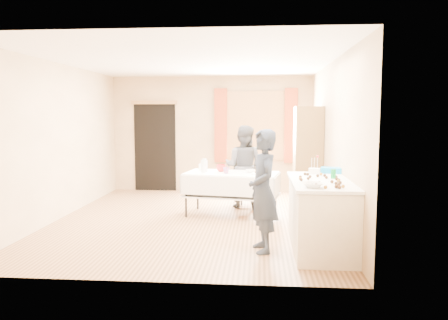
# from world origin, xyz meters

# --- Properties ---
(floor) EXTENTS (4.50, 5.50, 0.02)m
(floor) POSITION_xyz_m (0.00, 0.00, -0.01)
(floor) COLOR #9E7047
(floor) RESTS_ON ground
(ceiling) EXTENTS (4.50, 5.50, 0.02)m
(ceiling) POSITION_xyz_m (0.00, 0.00, 2.61)
(ceiling) COLOR white
(ceiling) RESTS_ON floor
(wall_back) EXTENTS (4.50, 0.02, 2.60)m
(wall_back) POSITION_xyz_m (0.00, 2.76, 1.30)
(wall_back) COLOR tan
(wall_back) RESTS_ON floor
(wall_front) EXTENTS (4.50, 0.02, 2.60)m
(wall_front) POSITION_xyz_m (0.00, -2.76, 1.30)
(wall_front) COLOR tan
(wall_front) RESTS_ON floor
(wall_left) EXTENTS (0.02, 5.50, 2.60)m
(wall_left) POSITION_xyz_m (-2.26, 0.00, 1.30)
(wall_left) COLOR tan
(wall_left) RESTS_ON floor
(wall_right) EXTENTS (0.02, 5.50, 2.60)m
(wall_right) POSITION_xyz_m (2.26, 0.00, 1.30)
(wall_right) COLOR tan
(wall_right) RESTS_ON floor
(window_frame) EXTENTS (1.32, 0.06, 1.52)m
(window_frame) POSITION_xyz_m (1.00, 2.72, 1.50)
(window_frame) COLOR olive
(window_frame) RESTS_ON wall_back
(window_pane) EXTENTS (1.20, 0.02, 1.40)m
(window_pane) POSITION_xyz_m (1.00, 2.71, 1.50)
(window_pane) COLOR white
(window_pane) RESTS_ON wall_back
(curtain_left) EXTENTS (0.28, 0.06, 1.65)m
(curtain_left) POSITION_xyz_m (0.22, 2.67, 1.50)
(curtain_left) COLOR #98391C
(curtain_left) RESTS_ON wall_back
(curtain_right) EXTENTS (0.28, 0.06, 1.65)m
(curtain_right) POSITION_xyz_m (1.78, 2.67, 1.50)
(curtain_right) COLOR #98391C
(curtain_right) RESTS_ON wall_back
(doorway) EXTENTS (0.95, 0.04, 2.00)m
(doorway) POSITION_xyz_m (-1.30, 2.73, 1.00)
(doorway) COLOR black
(doorway) RESTS_ON floor
(door_lintel) EXTENTS (1.05, 0.06, 0.08)m
(door_lintel) POSITION_xyz_m (-1.30, 2.70, 2.02)
(door_lintel) COLOR olive
(door_lintel) RESTS_ON wall_back
(cabinet) EXTENTS (0.50, 0.60, 1.89)m
(cabinet) POSITION_xyz_m (1.99, 1.09, 0.95)
(cabinet) COLOR brown
(cabinet) RESTS_ON floor
(counter) EXTENTS (0.78, 1.64, 0.91)m
(counter) POSITION_xyz_m (1.89, -1.46, 0.45)
(counter) COLOR #F2E6CD
(counter) RESTS_ON floor
(party_table) EXTENTS (1.72, 1.08, 0.75)m
(party_table) POSITION_xyz_m (0.62, 0.36, 0.45)
(party_table) COLOR black
(party_table) RESTS_ON floor
(chair) EXTENTS (0.53, 0.53, 0.99)m
(chair) POSITION_xyz_m (0.84, 1.45, 0.30)
(chair) COLOR black
(chair) RESTS_ON floor
(girl) EXTENTS (0.75, 0.65, 1.57)m
(girl) POSITION_xyz_m (1.14, -1.60, 0.78)
(girl) COLOR #1D2638
(girl) RESTS_ON floor
(woman) EXTENTS (1.07, 1.00, 1.55)m
(woman) POSITION_xyz_m (0.80, 1.01, 0.77)
(woman) COLOR black
(woman) RESTS_ON floor
(soda_can) EXTENTS (0.09, 0.09, 0.12)m
(soda_can) POSITION_xyz_m (2.06, -1.31, 0.97)
(soda_can) COLOR #0C8A34
(soda_can) RESTS_ON counter
(mixing_bowl) EXTENTS (0.39, 0.39, 0.06)m
(mixing_bowl) POSITION_xyz_m (1.71, -2.05, 0.94)
(mixing_bowl) COLOR white
(mixing_bowl) RESTS_ON counter
(foam_block) EXTENTS (0.17, 0.14, 0.08)m
(foam_block) POSITION_xyz_m (1.87, -0.87, 0.95)
(foam_block) COLOR white
(foam_block) RESTS_ON counter
(blue_basket) EXTENTS (0.33, 0.26, 0.08)m
(blue_basket) POSITION_xyz_m (2.13, -0.76, 0.95)
(blue_basket) COLOR #0B8CD9
(blue_basket) RESTS_ON counter
(pitcher) EXTENTS (0.14, 0.14, 0.22)m
(pitcher) POSITION_xyz_m (0.15, 0.32, 0.86)
(pitcher) COLOR silver
(pitcher) RESTS_ON party_table
(cup_red) EXTENTS (0.25, 0.25, 0.13)m
(cup_red) POSITION_xyz_m (0.42, 0.47, 0.81)
(cup_red) COLOR red
(cup_red) RESTS_ON party_table
(cup_rainbow) EXTENTS (0.19, 0.19, 0.11)m
(cup_rainbow) POSITION_xyz_m (0.53, 0.23, 0.80)
(cup_rainbow) COLOR red
(cup_rainbow) RESTS_ON party_table
(small_bowl) EXTENTS (0.29, 0.29, 0.05)m
(small_bowl) POSITION_xyz_m (0.94, 0.39, 0.77)
(small_bowl) COLOR white
(small_bowl) RESTS_ON party_table
(pastry_tray) EXTENTS (0.30, 0.23, 0.02)m
(pastry_tray) POSITION_xyz_m (1.11, 0.19, 0.76)
(pastry_tray) COLOR white
(pastry_tray) RESTS_ON party_table
(bottle) EXTENTS (0.11, 0.11, 0.18)m
(bottle) POSITION_xyz_m (0.06, 0.61, 0.84)
(bottle) COLOR white
(bottle) RESTS_ON party_table
(cake_balls) EXTENTS (0.53, 1.15, 0.04)m
(cake_balls) POSITION_xyz_m (1.89, -1.62, 0.93)
(cake_balls) COLOR #3F2314
(cake_balls) RESTS_ON counter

